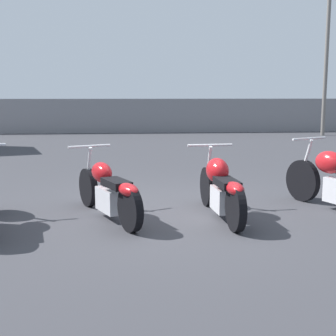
# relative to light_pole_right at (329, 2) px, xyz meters

# --- Properties ---
(ground_plane) EXTENTS (60.00, 60.00, 0.00)m
(ground_plane) POSITION_rel_light_pole_right_xyz_m (-7.48, -12.13, -5.30)
(ground_plane) COLOR #38383D
(fence_back) EXTENTS (40.00, 0.04, 1.49)m
(fence_back) POSITION_rel_light_pole_right_xyz_m (-7.48, 1.83, -4.56)
(fence_back) COLOR gray
(fence_back) RESTS_ON ground_plane
(light_pole_right) EXTENTS (0.70, 0.35, 9.19)m
(light_pole_right) POSITION_rel_light_pole_right_xyz_m (0.00, 0.00, 0.00)
(light_pole_right) COLOR slate
(light_pole_right) RESTS_ON ground_plane
(motorcycle_slot_1) EXTENTS (1.05, 1.97, 0.95)m
(motorcycle_slot_1) POSITION_rel_light_pole_right_xyz_m (-8.32, -12.40, -4.91)
(motorcycle_slot_1) COLOR black
(motorcycle_slot_1) RESTS_ON ground_plane
(motorcycle_slot_2) EXTENTS (0.68, 1.98, 0.96)m
(motorcycle_slot_2) POSITION_rel_light_pole_right_xyz_m (-6.78, -12.48, -4.88)
(motorcycle_slot_2) COLOR black
(motorcycle_slot_2) RESTS_ON ground_plane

